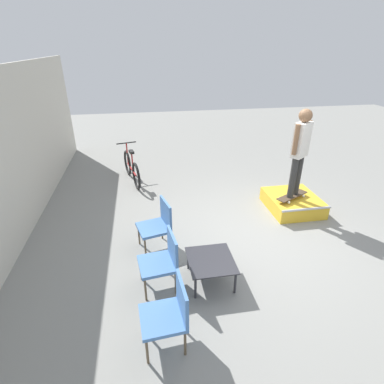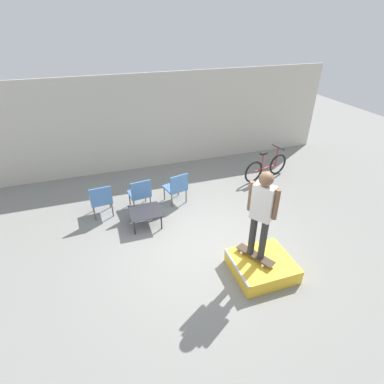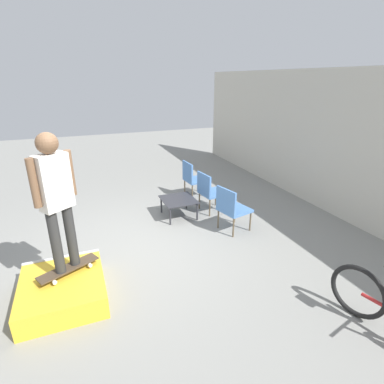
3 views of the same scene
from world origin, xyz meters
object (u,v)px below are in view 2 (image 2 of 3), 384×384
at_px(person_skater, 262,209).
at_px(coffee_table, 145,213).
at_px(skate_ramp_box, 262,266).
at_px(bicycle, 266,167).
at_px(patio_chair_center, 140,192).
at_px(patio_chair_left, 101,199).
at_px(patio_chair_right, 176,186).
at_px(skateboard_on_ramp, 255,255).

height_order(person_skater, coffee_table, person_skater).
distance_m(skate_ramp_box, bicycle, 4.11).
bearing_deg(coffee_table, skate_ramp_box, -50.48).
height_order(person_skater, patio_chair_center, person_skater).
height_order(coffee_table, patio_chair_left, patio_chair_left).
bearing_deg(skate_ramp_box, patio_chair_left, 133.50).
xyz_separation_m(patio_chair_center, bicycle, (4.01, 0.50, -0.14)).
bearing_deg(patio_chair_right, person_skater, 91.50).
relative_size(skateboard_on_ramp, patio_chair_left, 0.90).
bearing_deg(patio_chair_center, person_skater, 113.84).
bearing_deg(skate_ramp_box, coffee_table, 129.52).
xyz_separation_m(person_skater, patio_chair_center, (-1.76, 2.91, -0.98)).
bearing_deg(patio_chair_center, skateboard_on_ramp, 113.84).
distance_m(skate_ramp_box, patio_chair_right, 3.16).
height_order(coffee_table, patio_chair_center, patio_chair_center).
relative_size(person_skater, patio_chair_left, 2.02).
height_order(patio_chair_left, patio_chair_center, same).
xyz_separation_m(skate_ramp_box, patio_chair_center, (-1.88, 3.01, 0.35)).
xyz_separation_m(skateboard_on_ramp, patio_chair_center, (-1.76, 2.91, 0.11)).
bearing_deg(person_skater, skate_ramp_box, 14.60).
bearing_deg(coffee_table, patio_chair_left, 143.38).
distance_m(person_skater, coffee_table, 3.04).
bearing_deg(skate_ramp_box, bicycle, 58.71).
xyz_separation_m(person_skater, coffee_table, (-1.77, 2.19, -1.14)).
xyz_separation_m(skate_ramp_box, patio_chair_right, (-0.90, 3.01, 0.35)).
relative_size(skate_ramp_box, skateboard_on_ramp, 1.46).
height_order(skateboard_on_ramp, patio_chair_right, patio_chair_right).
relative_size(patio_chair_left, bicycle, 0.54).
height_order(skate_ramp_box, patio_chair_right, patio_chair_right).
xyz_separation_m(skate_ramp_box, person_skater, (-0.12, 0.10, 1.33)).
relative_size(skateboard_on_ramp, patio_chair_right, 0.90).
bearing_deg(patio_chair_left, patio_chair_center, 175.52).
bearing_deg(skate_ramp_box, patio_chair_right, 106.63).
bearing_deg(patio_chair_right, patio_chair_left, -13.45).
xyz_separation_m(skateboard_on_ramp, bicycle, (2.25, 3.41, -0.02)).
height_order(skate_ramp_box, bicycle, bicycle).
relative_size(coffee_table, patio_chair_right, 0.83).
relative_size(patio_chair_left, patio_chair_right, 1.00).
bearing_deg(coffee_table, person_skater, -51.04).
distance_m(patio_chair_left, patio_chair_center, 0.98).
bearing_deg(skateboard_on_ramp, patio_chair_left, -163.21).
xyz_separation_m(patio_chair_left, patio_chair_right, (1.96, 0.00, 0.00)).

